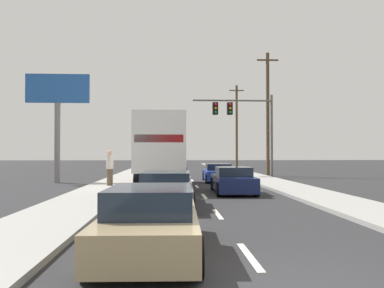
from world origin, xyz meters
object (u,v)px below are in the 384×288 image
Objects in this scene: car_gray at (166,190)px; utility_pole_far at (237,126)px; car_blue at (218,173)px; car_navy at (233,181)px; box_truck at (163,148)px; car_tan at (151,222)px; pedestrian_near_corner at (110,168)px; roadside_billboard at (58,105)px; utility_pole_mid at (268,112)px; traffic_signal_mast at (239,116)px.

utility_pole_far is (8.15, 33.91, 4.62)m from car_gray.
car_navy reaches higher than car_blue.
car_gray is 0.46× the size of utility_pole_far.
box_truck is 0.85× the size of utility_pole_far.
utility_pole_far is (5.06, 29.42, 4.62)m from car_navy.
pedestrian_near_corner reaches higher than car_tan.
car_tan is 1.01× the size of car_blue.
car_gray is at bearing -124.52° from car_navy.
car_blue is at bearing 88.65° from car_navy.
car_tan is at bearing -100.65° from car_blue.
car_gray is 0.68× the size of roadside_billboard.
utility_pole_mid reaches higher than roadside_billboard.
traffic_signal_mast is 17.13m from utility_pole_far.
car_navy is 12.97m from roadside_billboard.
utility_pole_far reaches higher than traffic_signal_mast.
box_truck is 0.85× the size of utility_pole_mid.
car_blue is 2.30× the size of pedestrian_near_corner.
traffic_signal_mast is 3.44× the size of pedestrian_near_corner.
car_blue is 1.01× the size of car_navy.
car_blue is 22.95m from utility_pole_far.
car_gray is at bearing -88.08° from box_truck.
traffic_signal_mast is (2.26, 5.01, 4.28)m from car_blue.
roadside_billboard is (-7.02, 11.37, 4.33)m from car_gray.
box_truck is at bearing -128.98° from utility_pole_mid.
car_gray is 20.62m from utility_pole_mid.
box_truck is 5.06m from car_navy.
car_blue is (3.53, 4.05, -1.62)m from box_truck.
car_tan reaches higher than car_navy.
box_truck is at bearing -107.95° from utility_pole_far.
car_navy is 0.63× the size of roadside_billboard.
pedestrian_near_corner is (-11.27, -26.46, -4.11)m from utility_pole_far.
car_navy is at bearing 73.29° from car_tan.
pedestrian_near_corner reaches higher than car_blue.
utility_pole_mid is (5.08, 13.86, 4.67)m from car_navy.
traffic_signal_mast is 3.01m from utility_pole_mid.
box_truck is at bearing 9.49° from pedestrian_near_corner.
utility_pole_mid is at bearing 71.36° from car_tan.
car_tan is 24.53m from traffic_signal_mast.
car_tan is 1.02× the size of car_navy.
car_blue is 7.49m from car_navy.
car_tan reaches higher than car_gray.
car_gray is at bearing -105.25° from car_blue.
car_gray is 12.41m from car_blue.
utility_pole_far is (4.89, 21.94, 4.65)m from car_blue.
roadside_billboard is at bearing -123.93° from utility_pole_far.
roadside_billboard reaches higher than car_tan.
box_truck reaches higher than car_blue.
roadside_billboard is at bearing 121.69° from car_gray.
car_tan is at bearing -78.20° from pedestrian_near_corner.
car_gray is 1.08× the size of car_navy.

